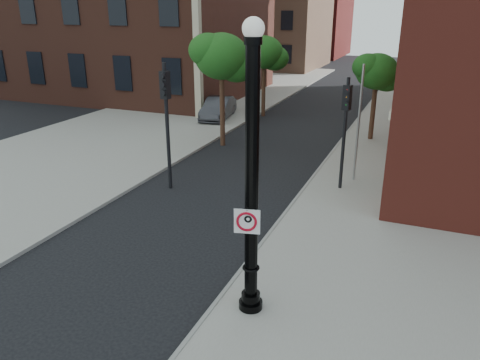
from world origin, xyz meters
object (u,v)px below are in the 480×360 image
at_px(traffic_signal_left, 166,106).
at_px(traffic_signal_right, 346,116).
at_px(no_parking_sign, 247,221).
at_px(parked_car, 218,108).
at_px(lamppost, 252,192).

height_order(traffic_signal_left, traffic_signal_right, traffic_signal_left).
bearing_deg(no_parking_sign, parked_car, 103.21).
height_order(no_parking_sign, traffic_signal_right, traffic_signal_right).
xyz_separation_m(parked_car, traffic_signal_right, (9.23, -9.03, 2.19)).
bearing_deg(traffic_signal_right, parked_car, 147.17).
height_order(lamppost, traffic_signal_right, lamppost).
relative_size(lamppost, parked_car, 1.57).
distance_m(lamppost, traffic_signal_left, 8.26).
relative_size(no_parking_sign, traffic_signal_left, 0.12).
relative_size(parked_car, traffic_signal_right, 0.96).
height_order(parked_car, traffic_signal_right, traffic_signal_right).
bearing_deg(lamppost, no_parking_sign, -103.00).
xyz_separation_m(no_parking_sign, traffic_signal_right, (0.47, 8.39, 0.51)).
height_order(lamppost, traffic_signal_left, lamppost).
distance_m(traffic_signal_left, traffic_signal_right, 6.45).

